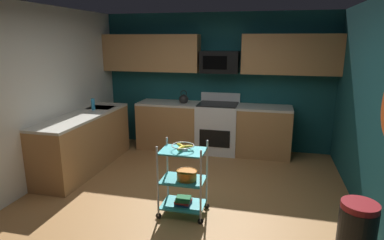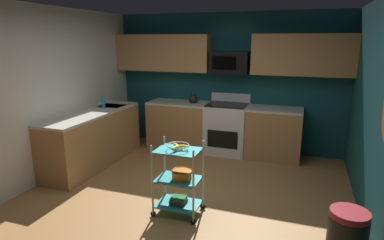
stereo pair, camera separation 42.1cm
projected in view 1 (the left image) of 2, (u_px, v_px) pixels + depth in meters
floor at (184, 203)px, 4.34m from camera, size 4.40×4.80×0.04m
wall_back at (216, 82)px, 6.31m from camera, size 4.52×0.06×2.60m
wall_left at (30, 99)px, 4.54m from camera, size 0.06×4.80×2.60m
wall_right at (382, 116)px, 3.51m from camera, size 0.06×4.80×2.60m
counter_run at (163, 133)px, 5.86m from camera, size 3.65×2.70×0.92m
oven_range at (218, 127)px, 6.18m from camera, size 0.76×0.65×1.10m
upper_cabinets at (214, 54)px, 6.00m from camera, size 4.40×0.33×0.70m
microwave at (220, 62)px, 5.99m from camera, size 0.70×0.39×0.40m
rolling_cart at (183, 180)px, 3.93m from camera, size 0.59×0.40×0.91m
fruit_bowl at (183, 147)px, 3.83m from camera, size 0.27×0.27×0.07m
mixing_bowl_large at (187, 175)px, 3.90m from camera, size 0.25×0.25×0.11m
book_stack at (183, 201)px, 4.00m from camera, size 0.20×0.19×0.08m
kettle at (184, 99)px, 6.21m from camera, size 0.21×0.18×0.26m
dish_soap_bottle at (93, 104)px, 5.58m from camera, size 0.06×0.06×0.20m
trash_can at (356, 235)px, 3.02m from camera, size 0.34×0.42×0.66m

